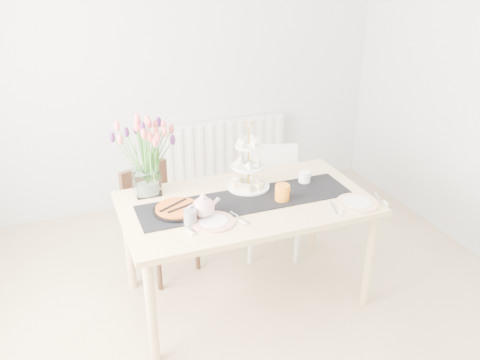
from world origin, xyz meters
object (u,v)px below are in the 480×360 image
object	(u,v)px
tart_tin	(178,210)
plate_left	(214,222)
chair_white	(271,192)
plate_right	(357,203)
tulip_vase	(144,146)
teapot	(203,207)
radiator	(225,150)
cream_jug	(304,177)
dining_table	(246,211)
chair_brown	(155,212)
cake_stand	(248,172)
mug_grey	(190,217)
mug_orange	(282,193)

from	to	relation	value
tart_tin	plate_left	size ratio (longest dim) A/B	1.20
chair_white	plate_right	distance (m)	0.91
tulip_vase	plate_left	distance (m)	0.69
teapot	plate_right	size ratio (longest dim) A/B	0.84
radiator	plate_left	xyz separation A→B (m)	(-0.70, -1.78, 0.31)
chair_white	teapot	bearing A→B (deg)	-119.94
tart_tin	cream_jug	bearing A→B (deg)	6.31
cream_jug	tart_tin	world-z (taller)	cream_jug
dining_table	tulip_vase	bearing A→B (deg)	149.34
tulip_vase	plate_left	bearing A→B (deg)	-61.82
cream_jug	dining_table	bearing A→B (deg)	176.17
radiator	tulip_vase	size ratio (longest dim) A/B	1.96
cream_jug	plate_left	size ratio (longest dim) A/B	0.32
chair_brown	cake_stand	distance (m)	0.82
mug_grey	cream_jug	bearing A→B (deg)	-26.85
plate_left	tart_tin	bearing A→B (deg)	129.20
cream_jug	teapot	bearing A→B (deg)	178.54
mug_grey	plate_right	bearing A→B (deg)	-50.90
chair_white	tulip_vase	distance (m)	1.19
mug_grey	tart_tin	bearing A→B (deg)	58.91
chair_brown	tart_tin	distance (m)	0.65
cream_jug	chair_brown	bearing A→B (deg)	137.02
chair_brown	mug_orange	distance (m)	1.03
cream_jug	plate_right	world-z (taller)	cream_jug
chair_white	mug_orange	bearing A→B (deg)	-89.91
plate_right	radiator	bearing A→B (deg)	97.04
cake_stand	mug_grey	bearing A→B (deg)	-147.06
mug_grey	plate_left	world-z (taller)	mug_grey
radiator	tulip_vase	distance (m)	1.71
chair_white	dining_table	bearing A→B (deg)	-109.29
plate_left	plate_right	bearing A→B (deg)	-6.08
radiator	chair_white	size ratio (longest dim) A/B	1.43
chair_white	cake_stand	bearing A→B (deg)	-113.85
dining_table	plate_right	xyz separation A→B (m)	(0.65, -0.29, 0.08)
chair_white	tart_tin	size ratio (longest dim) A/B	2.74
chair_brown	cake_stand	xyz separation A→B (m)	(0.57, -0.42, 0.41)
plate_right	cream_jug	bearing A→B (deg)	112.35
teapot	tart_tin	world-z (taller)	teapot
cake_stand	mug_orange	world-z (taller)	cake_stand
cake_stand	teapot	xyz separation A→B (m)	(-0.40, -0.28, -0.05)
chair_white	cake_stand	distance (m)	0.64
dining_table	plate_left	world-z (taller)	plate_left
mug_grey	plate_right	distance (m)	1.07
teapot	plate_left	size ratio (longest dim) A/B	0.87
mug_orange	plate_left	bearing A→B (deg)	166.81
tulip_vase	plate_right	size ratio (longest dim) A/B	2.31
mug_grey	plate_right	size ratio (longest dim) A/B	0.35
dining_table	tart_tin	size ratio (longest dim) A/B	5.23
teapot	plate_right	bearing A→B (deg)	-22.95
chair_brown	cream_jug	distance (m)	1.13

